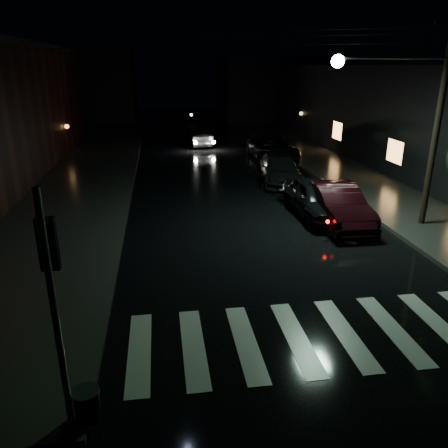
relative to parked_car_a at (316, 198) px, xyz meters
name	(u,v)px	position (x,y,z in m)	size (l,w,h in m)	color
ground	(195,361)	(-5.80, -8.80, -0.78)	(120.00, 120.00, 0.00)	black
sidewalk_left	(71,191)	(-10.80, 5.20, -0.70)	(6.00, 44.00, 0.15)	#282826
sidewalk_right	(357,180)	(4.20, 5.20, -0.70)	(4.00, 44.00, 0.15)	#282826
building_right	(440,116)	(11.20, 9.20, 2.22)	(10.00, 40.00, 6.00)	black
building_far_left	(70,84)	(-15.80, 36.20, 3.22)	(14.00, 10.00, 8.00)	black
building_far_right	(280,87)	(8.20, 36.20, 2.72)	(14.00, 10.00, 7.00)	black
crosswalk	(321,335)	(-2.80, -8.30, -0.77)	(9.00, 3.00, 0.01)	beige
signal_pole_corner	(71,351)	(-7.94, -10.26, 0.76)	(0.68, 0.61, 4.20)	slate
utility_pole	(423,106)	(3.03, -1.80, 3.82)	(4.92, 0.44, 8.00)	black
parked_car_a	(316,198)	(0.00, 0.00, 0.00)	(1.84, 4.58, 1.56)	black
parked_car_b	(336,204)	(0.49, -0.88, 0.00)	(1.65, 4.74, 1.56)	black
parked_car_c	(279,169)	(0.00, 5.81, -0.06)	(2.01, 4.95, 1.44)	black
parked_car_d	(273,149)	(1.07, 11.45, 0.01)	(2.61, 5.65, 1.57)	black
oncoming_car	(198,136)	(-3.32, 17.91, -0.04)	(1.56, 4.47, 1.47)	black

